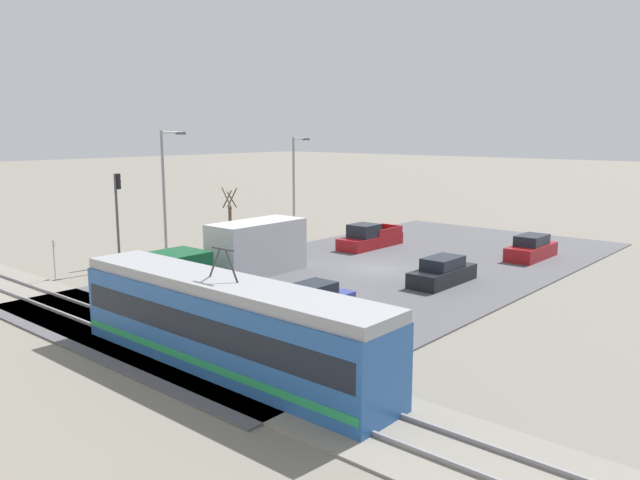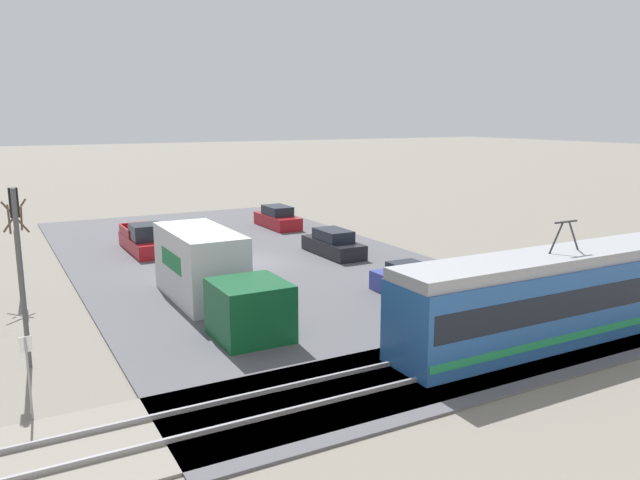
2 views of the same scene
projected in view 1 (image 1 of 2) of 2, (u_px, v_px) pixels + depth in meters
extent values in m
plane|color=slate|center=(377.00, 270.00, 38.63)|extent=(320.00, 320.00, 0.00)
cube|color=#4C4C51|center=(377.00, 269.00, 38.62)|extent=(19.12, 39.23, 0.08)
cube|color=gray|center=(142.00, 336.00, 26.07)|extent=(59.96, 4.40, 0.08)
cube|color=gray|center=(156.00, 330.00, 26.59)|extent=(58.76, 0.10, 0.14)
cube|color=gray|center=(126.00, 338.00, 25.51)|extent=(58.76, 0.10, 0.14)
cube|color=#235193|center=(225.00, 329.00, 22.37)|extent=(14.22, 2.54, 2.85)
cube|color=black|center=(225.00, 320.00, 22.31)|extent=(13.79, 2.57, 0.95)
cube|color=#1E844C|center=(226.00, 352.00, 22.52)|extent=(14.07, 2.58, 0.27)
cube|color=gray|center=(224.00, 285.00, 22.09)|extent=(14.22, 2.34, 0.41)
cylinder|color=#2D2D33|center=(232.00, 266.00, 21.67)|extent=(0.66, 0.07, 1.15)
cylinder|color=#2D2D33|center=(215.00, 263.00, 22.25)|extent=(0.66, 0.07, 1.15)
cube|color=#2D2D33|center=(223.00, 249.00, 21.86)|extent=(1.10, 0.08, 0.06)
cube|color=#0C4723|center=(177.00, 272.00, 32.96)|extent=(2.60, 2.82, 2.14)
cube|color=#B2B2B7|center=(257.00, 247.00, 37.20)|extent=(2.60, 5.98, 3.15)
cube|color=#196B38|center=(242.00, 240.00, 37.99)|extent=(0.02, 2.99, 0.79)
cube|color=maroon|center=(370.00, 241.00, 45.78)|extent=(1.95, 5.75, 0.86)
cube|color=black|center=(364.00, 231.00, 45.02)|extent=(1.79, 1.95, 0.93)
cube|color=maroon|center=(370.00, 229.00, 47.14)|extent=(0.12, 2.87, 0.50)
cube|color=maroon|center=(390.00, 231.00, 45.99)|extent=(0.12, 2.87, 0.50)
cube|color=maroon|center=(392.00, 228.00, 47.72)|extent=(1.79, 0.23, 0.50)
cube|color=red|center=(384.00, 232.00, 48.34)|extent=(0.14, 0.04, 0.18)
cube|color=maroon|center=(531.00, 252.00, 41.71)|extent=(1.82, 4.76, 0.91)
cube|color=black|center=(532.00, 240.00, 41.57)|extent=(1.57, 2.47, 0.67)
cube|color=navy|center=(310.00, 308.00, 28.53)|extent=(1.72, 4.72, 0.90)
cube|color=black|center=(310.00, 291.00, 28.40)|extent=(1.48, 2.46, 0.66)
cube|color=black|center=(442.00, 276.00, 34.87)|extent=(1.80, 4.79, 0.87)
cube|color=black|center=(443.00, 263.00, 34.74)|extent=(1.55, 2.49, 0.64)
cylinder|color=#47474C|center=(117.00, 222.00, 38.25)|extent=(0.16, 0.16, 5.95)
cube|color=black|center=(118.00, 181.00, 37.95)|extent=(0.28, 0.22, 0.95)
sphere|color=#390606|center=(119.00, 176.00, 37.98)|extent=(0.18, 0.18, 0.18)
sphere|color=#3C2C06|center=(120.00, 181.00, 38.04)|extent=(0.18, 0.18, 0.18)
sphere|color=green|center=(120.00, 187.00, 38.09)|extent=(0.18, 0.18, 0.18)
cylinder|color=brown|center=(230.00, 228.00, 44.83)|extent=(0.24, 0.24, 3.18)
cylinder|color=brown|center=(227.00, 199.00, 44.63)|extent=(0.09, 0.90, 1.23)
cylinder|color=brown|center=(227.00, 198.00, 44.26)|extent=(1.08, 0.09, 1.49)
cylinder|color=brown|center=(232.00, 200.00, 44.31)|extent=(0.09, 0.90, 1.23)
cylinder|color=brown|center=(232.00, 198.00, 44.64)|extent=(1.08, 0.09, 1.49)
cylinder|color=gray|center=(294.00, 185.00, 52.46)|extent=(0.20, 0.20, 7.99)
cylinder|color=gray|center=(300.00, 139.00, 52.39)|extent=(0.12, 1.60, 0.12)
cube|color=#515156|center=(306.00, 139.00, 52.96)|extent=(0.36, 0.60, 0.18)
cylinder|color=gray|center=(164.00, 195.00, 41.75)|extent=(0.20, 0.20, 8.53)
cylinder|color=gray|center=(171.00, 132.00, 41.63)|extent=(0.12, 1.60, 0.12)
cube|color=#515156|center=(181.00, 133.00, 42.20)|extent=(0.36, 0.60, 0.18)
cylinder|color=gray|center=(54.00, 261.00, 35.68)|extent=(0.06, 0.06, 2.38)
cube|color=white|center=(53.00, 244.00, 35.54)|extent=(0.32, 0.02, 0.44)
cube|color=red|center=(54.00, 244.00, 35.54)|extent=(0.31, 0.01, 0.10)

